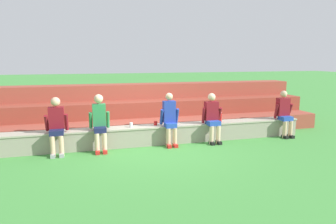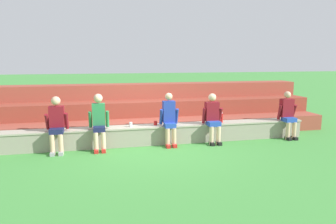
# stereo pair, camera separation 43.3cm
# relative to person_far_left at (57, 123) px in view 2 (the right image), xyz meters

# --- Properties ---
(ground_plane) EXTENTS (80.00, 80.00, 0.00)m
(ground_plane) POSITION_rel_person_far_left_xyz_m (2.31, -0.00, -0.72)
(ground_plane) COLOR #428E3D
(stone_seating_wall) EXTENTS (8.72, 0.48, 0.50)m
(stone_seating_wall) POSITION_rel_person_far_left_xyz_m (2.31, 0.22, -0.46)
(stone_seating_wall) COLOR gray
(stone_seating_wall) RESTS_ON ground
(brick_bleachers) EXTENTS (11.17, 2.34, 1.41)m
(brick_bleachers) POSITION_rel_person_far_left_xyz_m (2.31, 2.08, -0.17)
(brick_bleachers) COLOR #994333
(brick_bleachers) RESTS_ON ground
(person_far_left) EXTENTS (0.53, 0.58, 1.35)m
(person_far_left) POSITION_rel_person_far_left_xyz_m (0.00, 0.00, 0.00)
(person_far_left) COLOR #DBAD89
(person_far_left) RESTS_ON ground
(person_left_of_center) EXTENTS (0.50, 0.58, 1.39)m
(person_left_of_center) POSITION_rel_person_far_left_xyz_m (0.99, -0.00, 0.02)
(person_left_of_center) COLOR beige
(person_left_of_center) RESTS_ON ground
(person_center) EXTENTS (0.49, 0.49, 1.37)m
(person_center) POSITION_rel_person_far_left_xyz_m (2.77, -0.01, -0.00)
(person_center) COLOR #DBAD89
(person_center) RESTS_ON ground
(person_right_of_center) EXTENTS (0.54, 0.53, 1.33)m
(person_right_of_center) POSITION_rel_person_far_left_xyz_m (3.95, -0.04, -0.01)
(person_right_of_center) COLOR beige
(person_right_of_center) RESTS_ON ground
(person_far_right) EXTENTS (0.54, 0.53, 1.33)m
(person_far_right) POSITION_rel_person_far_left_xyz_m (6.22, -0.01, -0.02)
(person_far_right) COLOR #DBAD89
(person_far_right) RESTS_ON ground
(water_bottle_near_right) EXTENTS (0.07, 0.07, 0.28)m
(water_bottle_near_right) POSITION_rel_person_far_left_xyz_m (4.30, 0.18, -0.09)
(water_bottle_near_right) COLOR red
(water_bottle_near_right) RESTS_ON stone_seating_wall
(plastic_cup_left_end) EXTENTS (0.08, 0.08, 0.12)m
(plastic_cup_left_end) POSITION_rel_person_far_left_xyz_m (1.79, 0.18, -0.16)
(plastic_cup_left_end) COLOR white
(plastic_cup_left_end) RESTS_ON stone_seating_wall
(plastic_cup_right_end) EXTENTS (0.09, 0.09, 0.11)m
(plastic_cup_right_end) POSITION_rel_person_far_left_xyz_m (2.45, 0.25, -0.17)
(plastic_cup_right_end) COLOR red
(plastic_cup_right_end) RESTS_ON stone_seating_wall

